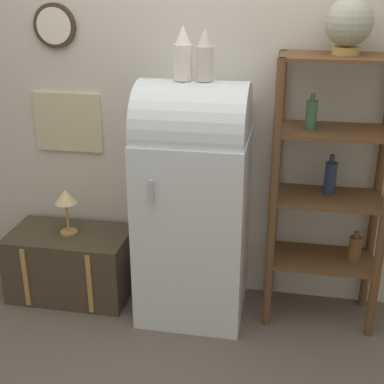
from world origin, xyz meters
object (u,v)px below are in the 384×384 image
at_px(refrigerator, 193,199).
at_px(suitcase_trunk, 71,263).
at_px(globe, 349,23).
at_px(vase_left, 183,55).
at_px(vase_center, 205,56).
at_px(desk_lamp, 66,201).

relative_size(refrigerator, suitcase_trunk, 1.89).
distance_m(suitcase_trunk, globe, 2.25).
bearing_deg(vase_left, globe, 7.33).
xyz_separation_m(globe, vase_center, (-0.74, -0.11, -0.17)).
height_order(globe, vase_center, globe).
xyz_separation_m(refrigerator, desk_lamp, (-0.83, 0.03, -0.09)).
xyz_separation_m(refrigerator, globe, (0.80, 0.10, 1.01)).
relative_size(globe, desk_lamp, 0.96).
height_order(suitcase_trunk, vase_center, vase_center).
bearing_deg(suitcase_trunk, globe, 2.64).
bearing_deg(vase_left, desk_lamp, 177.21).
distance_m(refrigerator, desk_lamp, 0.83).
bearing_deg(desk_lamp, suitcase_trunk, -148.41).
xyz_separation_m(vase_left, desk_lamp, (-0.77, 0.04, -0.93)).
bearing_deg(refrigerator, globe, 7.19).
height_order(suitcase_trunk, vase_left, vase_left).
relative_size(vase_left, desk_lamp, 0.96).
bearing_deg(globe, suitcase_trunk, -177.36).
distance_m(refrigerator, vase_center, 0.84).
bearing_deg(vase_left, suitcase_trunk, 177.41).
height_order(globe, desk_lamp, globe).
height_order(refrigerator, vase_left, vase_left).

